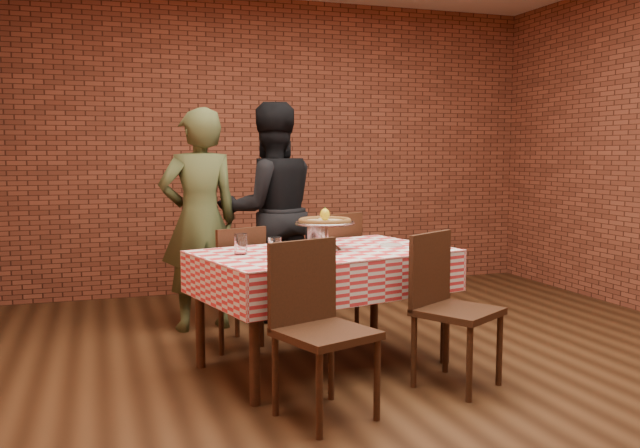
# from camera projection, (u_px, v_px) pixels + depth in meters

# --- Properties ---
(ground) EXTENTS (6.00, 6.00, 0.00)m
(ground) POSITION_uv_depth(u_px,v_px,m) (403.00, 381.00, 4.09)
(ground) COLOR black
(ground) RESTS_ON ground
(back_wall) EXTENTS (5.50, 0.00, 5.50)m
(back_wall) POSITION_uv_depth(u_px,v_px,m) (276.00, 146.00, 6.77)
(back_wall) COLOR brown
(back_wall) RESTS_ON ground
(table) EXTENTS (1.74, 1.28, 0.75)m
(table) POSITION_uv_depth(u_px,v_px,m) (324.00, 309.00, 4.35)
(table) COLOR #3E2012
(table) RESTS_ON ground
(tablecloth) EXTENTS (1.78, 1.32, 0.27)m
(tablecloth) POSITION_uv_depth(u_px,v_px,m) (324.00, 271.00, 4.33)
(tablecloth) COLOR red
(tablecloth) RESTS_ON table
(pizza_stand) EXTENTS (0.54, 0.54, 0.18)m
(pizza_stand) POSITION_uv_depth(u_px,v_px,m) (325.00, 236.00, 4.34)
(pizza_stand) COLOR silver
(pizza_stand) RESTS_ON tablecloth
(pizza) EXTENTS (0.47, 0.47, 0.03)m
(pizza) POSITION_uv_depth(u_px,v_px,m) (325.00, 222.00, 4.33)
(pizza) COLOR #C5B688
(pizza) RESTS_ON pizza_stand
(lemon) EXTENTS (0.09, 0.09, 0.08)m
(lemon) POSITION_uv_depth(u_px,v_px,m) (325.00, 215.00, 4.33)
(lemon) COLOR yellow
(lemon) RESTS_ON pizza
(water_glass_left) EXTENTS (0.10, 0.10, 0.13)m
(water_glass_left) POSITION_uv_depth(u_px,v_px,m) (275.00, 248.00, 3.97)
(water_glass_left) COLOR white
(water_glass_left) RESTS_ON tablecloth
(water_glass_right) EXTENTS (0.10, 0.10, 0.13)m
(water_glass_right) POSITION_uv_depth(u_px,v_px,m) (241.00, 244.00, 4.14)
(water_glass_right) COLOR white
(water_glass_right) RESTS_ON tablecloth
(side_plate) EXTENTS (0.19, 0.19, 0.01)m
(side_plate) POSITION_uv_depth(u_px,v_px,m) (391.00, 245.00, 4.50)
(side_plate) COLOR white
(side_plate) RESTS_ON tablecloth
(sweetener_packet_a) EXTENTS (0.06, 0.06, 0.00)m
(sweetener_packet_a) POSITION_uv_depth(u_px,v_px,m) (408.00, 247.00, 4.44)
(sweetener_packet_a) COLOR white
(sweetener_packet_a) RESTS_ON tablecloth
(sweetener_packet_b) EXTENTS (0.05, 0.04, 0.00)m
(sweetener_packet_b) POSITION_uv_depth(u_px,v_px,m) (418.00, 245.00, 4.53)
(sweetener_packet_b) COLOR white
(sweetener_packet_b) RESTS_ON tablecloth
(condiment_caddy) EXTENTS (0.11, 0.09, 0.14)m
(condiment_caddy) POSITION_uv_depth(u_px,v_px,m) (314.00, 234.00, 4.58)
(condiment_caddy) COLOR silver
(condiment_caddy) RESTS_ON tablecloth
(chair_near_left) EXTENTS (0.56, 0.56, 0.92)m
(chair_near_left) POSITION_uv_depth(u_px,v_px,m) (326.00, 332.00, 3.47)
(chair_near_left) COLOR #3E2012
(chair_near_left) RESTS_ON ground
(chair_near_right) EXTENTS (0.58, 0.58, 0.90)m
(chair_near_right) POSITION_uv_depth(u_px,v_px,m) (458.00, 311.00, 3.95)
(chair_near_right) COLOR #3E2012
(chair_near_right) RESTS_ON ground
(chair_far_left) EXTENTS (0.50, 0.50, 0.87)m
(chair_far_left) POSITION_uv_depth(u_px,v_px,m) (229.00, 286.00, 4.79)
(chair_far_left) COLOR #3E2012
(chair_far_left) RESTS_ON ground
(chair_far_right) EXTENTS (0.59, 0.59, 0.93)m
(chair_far_right) POSITION_uv_depth(u_px,v_px,m) (322.00, 272.00, 5.19)
(chair_far_right) COLOR #3E2012
(chair_far_right) RESTS_ON ground
(diner_olive) EXTENTS (0.68, 0.49, 1.72)m
(diner_olive) POSITION_uv_depth(u_px,v_px,m) (199.00, 220.00, 5.22)
(diner_olive) COLOR #424A27
(diner_olive) RESTS_ON ground
(diner_black) EXTENTS (0.91, 0.73, 1.79)m
(diner_black) POSITION_uv_depth(u_px,v_px,m) (270.00, 212.00, 5.56)
(diner_black) COLOR black
(diner_black) RESTS_ON ground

